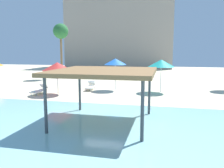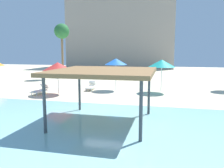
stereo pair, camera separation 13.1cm
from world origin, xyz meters
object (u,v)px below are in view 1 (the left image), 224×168
Objects in this scene: beach_umbrella_red_2 at (57,66)px; lounge_chair_2 at (91,86)px; beach_umbrella_teal_4 at (161,63)px; palm_tree_0 at (61,33)px; shade_pavilion at (104,73)px; beach_umbrella_blue_3 at (115,62)px; lounge_chair_0 at (40,90)px.

beach_umbrella_red_2 is 3.77m from lounge_chair_2.
beach_umbrella_red_2 is 0.93× the size of beach_umbrella_teal_4.
beach_umbrella_teal_4 is 15.04m from palm_tree_0.
beach_umbrella_red_2 is 8.62m from beach_umbrella_teal_4.
lounge_chair_2 is at bearing 111.89° from shade_pavilion.
beach_umbrella_blue_3 reaches higher than beach_umbrella_teal_4.
lounge_chair_2 is at bearing -169.08° from beach_umbrella_blue_3.
beach_umbrella_blue_3 is at bearing -40.59° from palm_tree_0.
beach_umbrella_red_2 is 0.38× the size of palm_tree_0.
beach_umbrella_blue_3 reaches higher than beach_umbrella_red_2.
palm_tree_0 reaches higher than lounge_chair_2.
shade_pavilion is 9.77m from beach_umbrella_teal_4.
beach_umbrella_teal_4 is at bearing -3.10° from beach_umbrella_blue_3.
shade_pavilion is 20.04m from palm_tree_0.
beach_umbrella_red_2 is 2.44m from lounge_chair_0.
shade_pavilion is 10.18m from lounge_chair_2.
lounge_chair_0 is (-1.47, -0.23, -1.93)m from beach_umbrella_red_2.
beach_umbrella_teal_4 is 1.43× the size of lounge_chair_0.
palm_tree_0 is (-8.57, 7.35, 3.20)m from beach_umbrella_blue_3.
shade_pavilion is 0.69× the size of palm_tree_0.
beach_umbrella_teal_4 is 10.31m from lounge_chair_0.
lounge_chair_2 is (1.94, 2.60, -1.93)m from beach_umbrella_red_2.
beach_umbrella_red_2 is (-5.65, 6.64, -0.21)m from shade_pavilion.
beach_umbrella_red_2 is at bearing -160.99° from beach_umbrella_teal_4.
shade_pavilion reaches higher than lounge_chair_2.
lounge_chair_0 is (-5.62, -3.25, -2.22)m from beach_umbrella_blue_3.
beach_umbrella_red_2 is at bearing -42.21° from lounge_chair_2.
lounge_chair_2 is (-2.21, -0.43, -2.22)m from beach_umbrella_blue_3.
shade_pavilion is at bearing -81.18° from beach_umbrella_blue_3.
beach_umbrella_blue_3 reaches higher than lounge_chair_0.
beach_umbrella_blue_3 is 1.02× the size of beach_umbrella_teal_4.
lounge_chair_0 is at bearing 137.98° from shade_pavilion.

